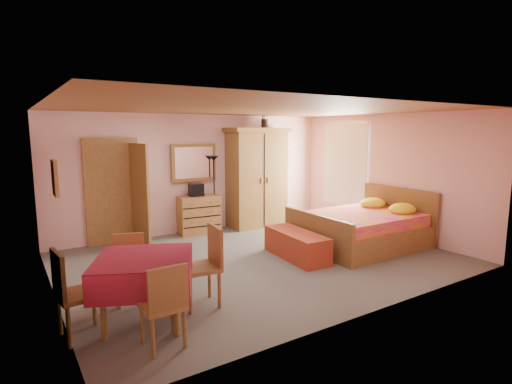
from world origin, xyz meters
TOP-DOWN VIEW (x-y plane):
  - floor at (0.00, 0.00)m, footprint 6.50×6.50m
  - ceiling at (0.00, 0.00)m, footprint 6.50×6.50m
  - wall_back at (0.00, 2.50)m, footprint 6.50×0.10m
  - wall_front at (0.00, -2.50)m, footprint 6.50×0.10m
  - wall_left at (-3.25, 0.00)m, footprint 0.10×5.00m
  - wall_right at (3.25, 0.00)m, footprint 0.10×5.00m
  - doorway at (-1.90, 2.47)m, footprint 1.06×0.12m
  - window at (3.21, 1.20)m, footprint 0.08×1.40m
  - picture_left at (-3.22, -0.60)m, footprint 0.04×0.32m
  - picture_back at (2.35, 2.47)m, footprint 0.30×0.04m
  - chest_of_drawers at (-0.15, 2.24)m, footprint 0.92×0.52m
  - wall_mirror at (-0.15, 2.45)m, footprint 1.04×0.07m
  - stereo at (-0.20, 2.23)m, footprint 0.31×0.24m
  - floor_lamp at (0.28, 2.32)m, footprint 0.25×0.25m
  - wardrobe at (1.32, 2.17)m, footprint 1.48×0.76m
  - sunflower_vase at (1.56, 2.20)m, footprint 0.23×0.23m
  - bed at (2.08, -0.38)m, footprint 2.35×1.86m
  - bench at (0.58, -0.28)m, footprint 0.63×1.44m
  - dining_table at (-2.42, -1.22)m, footprint 1.43×1.43m
  - chair_south at (-2.44, -1.86)m, footprint 0.42×0.42m
  - chair_north at (-2.42, -0.55)m, footprint 0.50×0.50m
  - chair_west at (-3.11, -1.19)m, footprint 0.50×0.50m
  - chair_east at (-1.69, -1.16)m, footprint 0.52×0.52m

SIDE VIEW (x-z plane):
  - floor at x=0.00m, z-range 0.00..0.00m
  - bench at x=0.58m, z-range 0.00..0.47m
  - dining_table at x=-2.42m, z-range 0.00..0.79m
  - chest_of_drawers at x=-0.15m, z-range 0.00..0.84m
  - chair_north at x=-2.42m, z-range 0.00..0.88m
  - chair_south at x=-2.44m, z-range 0.00..0.92m
  - chair_west at x=-3.11m, z-range 0.00..1.00m
  - chair_east at x=-1.69m, z-range 0.00..1.03m
  - bed at x=2.08m, z-range 0.00..1.08m
  - floor_lamp at x=0.28m, z-range 0.00..1.69m
  - stereo at x=-0.20m, z-range 0.84..1.11m
  - doorway at x=-1.90m, z-range -0.05..2.10m
  - wardrobe at x=1.32m, z-range 0.00..2.31m
  - wall_back at x=0.00m, z-range 0.00..2.60m
  - wall_front at x=0.00m, z-range 0.00..2.60m
  - wall_left at x=-3.25m, z-range 0.00..2.60m
  - wall_right at x=3.25m, z-range 0.00..2.60m
  - window at x=3.21m, z-range 0.48..2.42m
  - picture_back at x=2.35m, z-range 1.35..1.75m
  - wall_mirror at x=-0.15m, z-range 1.14..1.96m
  - picture_left at x=-3.22m, z-range 1.49..1.91m
  - sunflower_vase at x=1.56m, z-range 2.31..2.87m
  - ceiling at x=0.00m, z-range 2.60..2.60m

